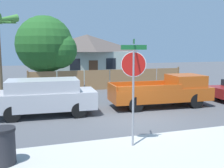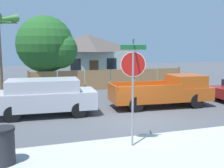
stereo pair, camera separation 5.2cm
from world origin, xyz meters
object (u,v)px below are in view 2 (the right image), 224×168
(oak_tree, at_px, (48,46))
(house, at_px, (88,56))
(stop_sign, at_px, (133,74))
(orange_pickup, at_px, (165,91))
(trash_bin, at_px, (3,146))
(red_suv, at_px, (45,96))

(oak_tree, bearing_deg, house, 56.98)
(stop_sign, bearing_deg, orange_pickup, 71.35)
(oak_tree, distance_m, trash_bin, 13.53)
(house, height_order, red_suv, house)
(red_suv, xyz_separation_m, orange_pickup, (6.41, -0.02, -0.10))
(oak_tree, relative_size, orange_pickup, 1.00)
(oak_tree, height_order, stop_sign, oak_tree)
(oak_tree, distance_m, red_suv, 8.31)
(orange_pickup, xyz_separation_m, stop_sign, (-3.94, -4.92, 1.53))
(oak_tree, bearing_deg, red_suv, -95.51)
(trash_bin, bearing_deg, house, 71.17)
(house, bearing_deg, red_suv, -109.75)
(orange_pickup, xyz_separation_m, trash_bin, (-7.89, -5.11, -0.33))
(red_suv, height_order, orange_pickup, red_suv)
(orange_pickup, bearing_deg, trash_bin, -143.64)
(house, bearing_deg, oak_tree, -123.02)
(trash_bin, bearing_deg, stop_sign, 2.73)
(trash_bin, bearing_deg, red_suv, 73.92)
(red_suv, bearing_deg, house, 73.69)
(house, xyz_separation_m, orange_pickup, (1.02, -15.05, -1.54))
(red_suv, relative_size, orange_pickup, 0.85)
(house, height_order, trash_bin, house)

